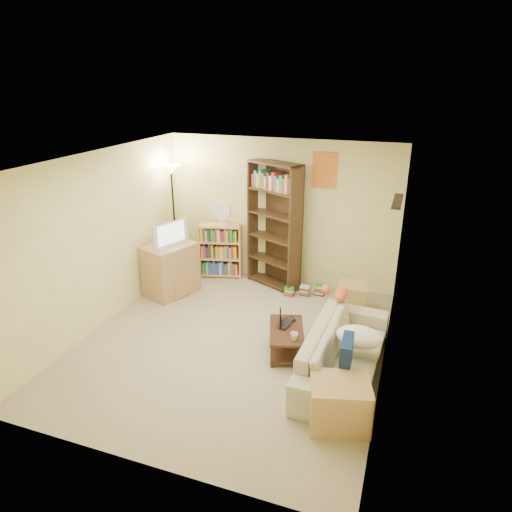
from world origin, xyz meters
name	(u,v)px	position (x,y,z in m)	size (l,w,h in m)	color
room	(231,231)	(0.00, 0.01, 1.62)	(4.50, 4.54, 2.52)	tan
sofa	(344,352)	(1.55, -0.19, 0.30)	(0.91, 2.11, 0.61)	#BEB89E
navy_pillow	(346,354)	(1.63, -0.64, 0.58)	(0.40, 0.12, 0.36)	navy
cream_blanket	(359,337)	(1.70, -0.15, 0.52)	(0.56, 0.40, 0.24)	white
tabby_cat	(339,293)	(1.32, 0.62, 0.69)	(0.48, 0.19, 0.16)	#D15C2C
coffee_table	(286,338)	(0.76, 0.02, 0.21)	(0.65, 0.88, 0.35)	#45241A
laptop	(289,324)	(0.76, 0.13, 0.36)	(0.25, 0.36, 0.03)	black
laptop_screen	(280,318)	(0.65, 0.10, 0.46)	(0.01, 0.26, 0.18)	white
mug	(294,336)	(0.92, -0.20, 0.40)	(0.14, 0.14, 0.09)	silver
tv_remote	(293,319)	(0.77, 0.29, 0.36)	(0.04, 0.14, 0.02)	black
tv_stand	(171,269)	(-1.55, 1.10, 0.43)	(0.57, 0.80, 0.86)	tan
television	(168,233)	(-1.55, 1.10, 1.06)	(0.33, 0.69, 0.40)	black
tall_bookshelf	(274,223)	(-0.03, 1.99, 1.13)	(1.01, 0.70, 2.15)	#3B2516
short_bookshelf	(221,250)	(-1.06, 2.05, 0.49)	(0.81, 0.48, 0.98)	tan
desk_fan	(221,213)	(-1.00, 2.00, 1.21)	(0.35, 0.20, 0.45)	white
floor_lamp	(172,189)	(-1.80, 1.76, 1.62)	(0.34, 0.34, 2.04)	black
side_table	(352,298)	(1.42, 1.42, 0.24)	(0.41, 0.41, 0.47)	tan
end_cabinet	(339,403)	(1.65, -1.09, 0.25)	(0.61, 0.51, 0.51)	tan
book_stacks	(306,290)	(0.62, 1.77, 0.09)	(0.65, 0.32, 0.20)	red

